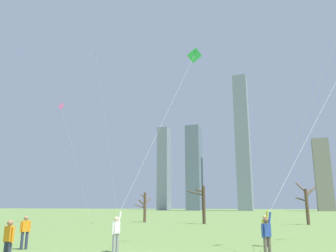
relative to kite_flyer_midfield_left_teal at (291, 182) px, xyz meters
name	(u,v)px	position (x,y,z in m)	size (l,w,h in m)	color
kite_flyer_midfield_left_teal	(291,182)	(0.00, 0.00, 0.00)	(6.45, 8.06, 12.48)	#726656
kite_flyer_far_back_green	(128,205)	(-7.68, -1.54, -1.03)	(3.67, 4.24, 11.61)	gray
kite_flyer_midfield_center_yellow	(289,168)	(-0.02, 0.36, 0.68)	(6.75, 11.27, 14.73)	#33384C
bystander_strolling_midfield	(25,231)	(-12.90, -2.42, -2.31)	(0.36, 0.43, 1.62)	#33384C
bystander_watching_nearby	(8,240)	(-10.19, -6.52, -2.31)	(0.50, 0.26, 1.62)	#33384C
distant_kite_drifting_left_pink	(63,113)	(-27.58, 20.47, 10.97)	(5.92, 0.76, 15.78)	pink
distant_kite_high_overhead_purple	(99,72)	(-22.69, 20.86, 16.49)	(5.89, 3.19, 22.98)	purple
bare_tree_far_right_edge	(145,206)	(-17.69, 25.70, -1.13)	(1.65, 2.64, 3.80)	brown
bare_tree_leftmost	(203,203)	(-9.44, 23.89, -0.75)	(2.20, 2.08, 4.43)	#4C3828
bare_tree_right_of_center	(307,203)	(2.27, 25.85, -0.77)	(2.38, 1.28, 4.83)	brown
skyline_slender_spire	(194,167)	(-35.41, 127.23, 14.96)	(6.04, 7.48, 36.34)	slate
skyline_tall_tower	(323,174)	(15.60, 127.48, 10.67)	(5.92, 5.04, 27.76)	gray
skyline_mid_tower_right	(164,168)	(-52.86, 138.20, 16.28)	(5.01, 7.05, 38.98)	gray
skyline_squat_block	(243,141)	(-14.22, 128.12, 25.40)	(5.70, 8.30, 57.23)	gray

